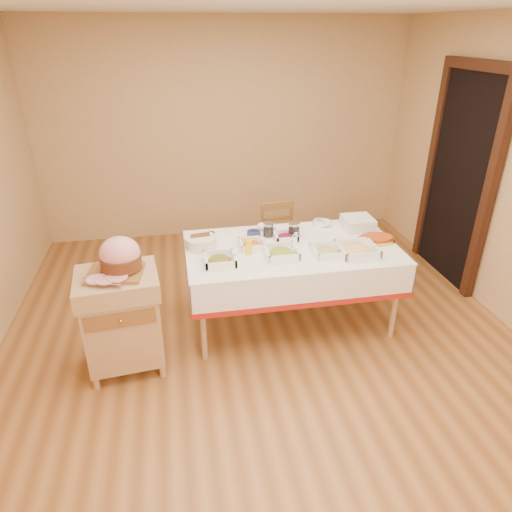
{
  "coord_description": "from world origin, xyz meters",
  "views": [
    {
      "loc": [
        -0.65,
        -3.15,
        2.45
      ],
      "look_at": [
        -0.03,
        0.2,
        0.75
      ],
      "focal_mm": 32.0,
      "sensor_mm": 36.0,
      "label": 1
    }
  ],
  "objects": [
    {
      "name": "serving_dish_c",
      "position": [
        0.55,
        0.09,
        0.79
      ],
      "size": [
        0.24,
        0.24,
        0.1
      ],
      "color": "white",
      "rests_on": "dining_table"
    },
    {
      "name": "ham_on_board",
      "position": [
        -1.09,
        -0.07,
        0.96
      ],
      "size": [
        0.42,
        0.4,
        0.28
      ],
      "color": "brown",
      "rests_on": "butcher_cart"
    },
    {
      "name": "bread_basket",
      "position": [
        -0.47,
        0.43,
        0.81
      ],
      "size": [
        0.27,
        0.27,
        0.12
      ],
      "color": "white",
      "rests_on": "dining_table"
    },
    {
      "name": "serving_dish_b",
      "position": [
        0.17,
        0.12,
        0.79
      ],
      "size": [
        0.26,
        0.26,
        0.11
      ],
      "color": "white",
      "rests_on": "dining_table"
    },
    {
      "name": "small_bowl_left",
      "position": [
        -0.38,
        0.59,
        0.79
      ],
      "size": [
        0.12,
        0.12,
        0.06
      ],
      "color": "white",
      "rests_on": "dining_table"
    },
    {
      "name": "preserve_jar_right",
      "position": [
        0.37,
        0.5,
        0.82
      ],
      "size": [
        0.11,
        0.11,
        0.14
      ],
      "color": "silver",
      "rests_on": "dining_table"
    },
    {
      "name": "butcher_cart",
      "position": [
        -1.13,
        -0.1,
        0.48
      ],
      "size": [
        0.64,
        0.55,
        0.84
      ],
      "color": "tan",
      "rests_on": "ground"
    },
    {
      "name": "small_bowl_right",
      "position": [
        0.68,
        0.69,
        0.79
      ],
      "size": [
        0.12,
        0.12,
        0.06
      ],
      "color": "white",
      "rests_on": "dining_table"
    },
    {
      "name": "bowl_white_imported",
      "position": [
        0.17,
        0.71,
        0.78
      ],
      "size": [
        0.18,
        0.18,
        0.04
      ],
      "primitive_type": "imported",
      "rotation": [
        0.0,
        0.0,
        0.14
      ],
      "color": "white",
      "rests_on": "dining_table"
    },
    {
      "name": "room_shell",
      "position": [
        0.0,
        0.0,
        1.3
      ],
      "size": [
        5.0,
        5.0,
        5.0
      ],
      "color": "#9A602F",
      "rests_on": "ground"
    },
    {
      "name": "serving_dish_d",
      "position": [
        0.8,
        0.05,
        0.8
      ],
      "size": [
        0.31,
        0.31,
        0.12
      ],
      "color": "white",
      "rests_on": "dining_table"
    },
    {
      "name": "mustard_bottle",
      "position": [
        -0.09,
        0.21,
        0.84
      ],
      "size": [
        0.05,
        0.05,
        0.17
      ],
      "color": "yellow",
      "rests_on": "dining_table"
    },
    {
      "name": "brass_platter",
      "position": [
        1.07,
        0.27,
        0.78
      ],
      "size": [
        0.34,
        0.24,
        0.04
      ],
      "color": "gold",
      "rests_on": "dining_table"
    },
    {
      "name": "serving_dish_a",
      "position": [
        -0.35,
        0.08,
        0.79
      ],
      "size": [
        0.25,
        0.25,
        0.11
      ],
      "color": "white",
      "rests_on": "dining_table"
    },
    {
      "name": "serving_dish_f",
      "position": [
        0.28,
        0.44,
        0.79
      ],
      "size": [
        0.21,
        0.2,
        0.09
      ],
      "color": "white",
      "rests_on": "dining_table"
    },
    {
      "name": "dining_table",
      "position": [
        0.3,
        0.3,
        0.6
      ],
      "size": [
        1.82,
        1.02,
        0.76
      ],
      "color": "tan",
      "rests_on": "ground"
    },
    {
      "name": "preserve_jar_left",
      "position": [
        0.15,
        0.55,
        0.82
      ],
      "size": [
        0.1,
        0.1,
        0.13
      ],
      "color": "silver",
      "rests_on": "dining_table"
    },
    {
      "name": "bowl_small_imported",
      "position": [
        0.71,
        0.69,
        0.78
      ],
      "size": [
        0.2,
        0.2,
        0.05
      ],
      "primitive_type": "imported",
      "rotation": [
        0.0,
        0.0,
        0.37
      ],
      "color": "white",
      "rests_on": "dining_table"
    },
    {
      "name": "dining_chair",
      "position": [
        0.39,
        1.06,
        0.44
      ],
      "size": [
        0.42,
        0.41,
        0.85
      ],
      "color": "brown",
      "rests_on": "ground"
    },
    {
      "name": "doorway",
      "position": [
        2.2,
        0.9,
        1.11
      ],
      "size": [
        0.09,
        1.1,
        2.2
      ],
      "color": "black",
      "rests_on": "ground"
    },
    {
      "name": "plate_stack",
      "position": [
        1.0,
        0.56,
        0.82
      ],
      "size": [
        0.27,
        0.27,
        0.11
      ],
      "color": "white",
      "rests_on": "dining_table"
    },
    {
      "name": "small_bowl_mid",
      "position": [
        0.01,
        0.57,
        0.79
      ],
      "size": [
        0.12,
        0.12,
        0.05
      ],
      "color": "navy",
      "rests_on": "dining_table"
    },
    {
      "name": "serving_dish_e",
      "position": [
        -0.04,
        0.33,
        0.79
      ],
      "size": [
        0.22,
        0.21,
        0.1
      ],
      "color": "white",
      "rests_on": "dining_table"
    }
  ]
}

